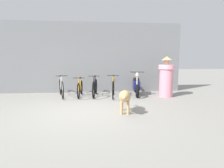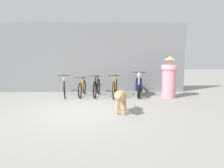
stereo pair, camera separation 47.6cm
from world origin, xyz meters
The scene contains 9 objects.
ground_plane centered at (0.00, 0.00, 0.00)m, with size 60.00×60.00×0.00m, color gray.
shop_wall_back centered at (0.00, 3.46, 1.65)m, with size 9.04×0.20×3.30m.
bicycle_0 centered at (-1.07, 2.33, 0.38)m, with size 0.58×1.69×0.92m.
bicycle_1 centered at (-0.30, 2.34, 0.34)m, with size 0.46×1.65×0.83m.
bicycle_2 centered at (0.33, 2.32, 0.36)m, with size 0.46×1.67×0.90m.
bicycle_3 centered at (1.10, 2.14, 0.38)m, with size 0.46×1.77×0.93m.
motorcycle centered at (2.15, 2.45, 0.40)m, with size 0.58×1.88×1.05m.
stray_dog centered at (1.18, -0.29, 0.47)m, with size 0.46×1.17×0.71m.
person_in_robes centered at (3.30, 1.95, 0.82)m, with size 0.92×0.92×1.68m.
Camera 2 is at (0.84, -5.08, 1.44)m, focal length 28.00 mm.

